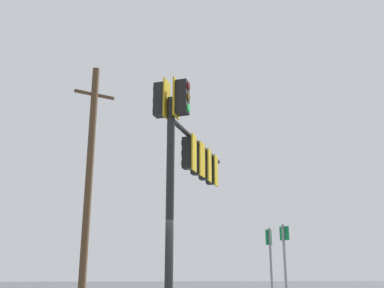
{
  "coord_description": "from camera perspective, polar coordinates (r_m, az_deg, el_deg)",
  "views": [
    {
      "loc": [
        -0.98,
        -9.77,
        1.49
      ],
      "look_at": [
        -0.33,
        2.21,
        4.87
      ],
      "focal_mm": 39.91,
      "sensor_mm": 36.0,
      "label": 1
    }
  ],
  "objects": [
    {
      "name": "route_sign_primary",
      "position": [
        11.84,
        12.35,
        -15.26
      ],
      "size": [
        0.19,
        0.29,
        2.51
      ],
      "color": "slate",
      "rests_on": "ground"
    },
    {
      "name": "route_sign_secondary",
      "position": [
        13.3,
        10.47,
        -15.37
      ],
      "size": [
        0.22,
        0.18,
        2.54
      ],
      "color": "slate",
      "rests_on": "ground"
    },
    {
      "name": "signal_mast_assembly",
      "position": [
        12.01,
        -0.46,
        -1.73
      ],
      "size": [
        2.29,
        4.99,
        6.13
      ],
      "color": "black",
      "rests_on": "ground"
    },
    {
      "name": "utility_pole_wooden",
      "position": [
        19.12,
        -13.57,
        -4.02
      ],
      "size": [
        1.69,
        0.99,
        10.27
      ],
      "color": "#4C3823",
      "rests_on": "ground"
    }
  ]
}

